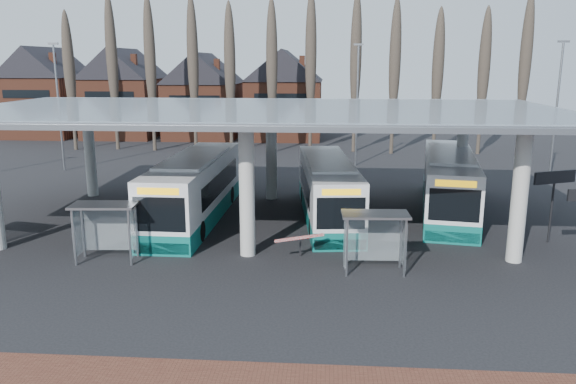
# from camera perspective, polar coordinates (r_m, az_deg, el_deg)

# --- Properties ---
(ground) EXTENTS (140.00, 140.00, 0.00)m
(ground) POSITION_cam_1_polar(r_m,az_deg,el_deg) (23.88, -4.94, -8.34)
(ground) COLOR black
(ground) RESTS_ON ground
(station_canopy) EXTENTS (32.00, 16.00, 6.34)m
(station_canopy) POSITION_cam_1_polar(r_m,az_deg,el_deg) (30.31, -2.79, 7.35)
(station_canopy) COLOR beige
(station_canopy) RESTS_ON ground
(poplar_row) EXTENTS (45.10, 1.10, 14.50)m
(poplar_row) POSITION_cam_1_polar(r_m,az_deg,el_deg) (55.06, 0.35, 13.16)
(poplar_row) COLOR #473D33
(poplar_row) RESTS_ON ground
(townhouse_row) EXTENTS (36.80, 10.30, 12.25)m
(townhouse_row) POSITION_cam_1_polar(r_m,az_deg,el_deg) (68.78, -12.46, 10.48)
(townhouse_row) COLOR brown
(townhouse_row) RESTS_ON ground
(lamp_post_a) EXTENTS (0.80, 0.16, 10.17)m
(lamp_post_a) POSITION_cam_1_polar(r_m,az_deg,el_deg) (49.09, -22.27, 8.19)
(lamp_post_a) COLOR slate
(lamp_post_a) RESTS_ON ground
(lamp_post_b) EXTENTS (0.80, 0.16, 10.17)m
(lamp_post_b) POSITION_cam_1_polar(r_m,az_deg,el_deg) (48.12, 7.03, 8.97)
(lamp_post_b) COLOR slate
(lamp_post_b) RESTS_ON ground
(lamp_post_c) EXTENTS (0.80, 0.16, 10.17)m
(lamp_post_c) POSITION_cam_1_polar(r_m,az_deg,el_deg) (45.15, 25.61, 7.54)
(lamp_post_c) COLOR slate
(lamp_post_c) RESTS_ON ground
(bus_1) EXTENTS (3.00, 12.99, 3.60)m
(bus_1) POSITION_cam_1_polar(r_m,az_deg,el_deg) (32.11, -9.36, 0.30)
(bus_1) COLOR white
(bus_1) RESTS_ON ground
(bus_2) EXTENTS (3.83, 12.35, 3.37)m
(bus_2) POSITION_cam_1_polar(r_m,az_deg,el_deg) (32.05, 4.05, 0.22)
(bus_2) COLOR white
(bus_2) RESTS_ON ground
(bus_3) EXTENTS (4.78, 13.12, 3.57)m
(bus_3) POSITION_cam_1_polar(r_m,az_deg,el_deg) (34.51, 15.99, 0.83)
(bus_3) COLOR white
(bus_3) RESTS_ON ground
(shelter_1) EXTENTS (2.92, 1.62, 2.63)m
(shelter_1) POSITION_cam_1_polar(r_m,az_deg,el_deg) (26.19, -18.02, -2.61)
(shelter_1) COLOR gray
(shelter_1) RESTS_ON ground
(shelter_2) EXTENTS (2.84, 1.51, 2.58)m
(shelter_2) POSITION_cam_1_polar(r_m,az_deg,el_deg) (23.88, 8.78, -3.69)
(shelter_2) COLOR gray
(shelter_2) RESTS_ON ground
(info_sign_1) EXTENTS (2.26, 1.07, 3.58)m
(info_sign_1) POSITION_cam_1_polar(r_m,az_deg,el_deg) (30.00, 25.43, 0.85)
(info_sign_1) COLOR black
(info_sign_1) RESTS_ON ground
(barrier) EXTENTS (2.18, 1.22, 1.21)m
(barrier) POSITION_cam_1_polar(r_m,az_deg,el_deg) (25.29, 1.22, -4.81)
(barrier) COLOR black
(barrier) RESTS_ON ground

